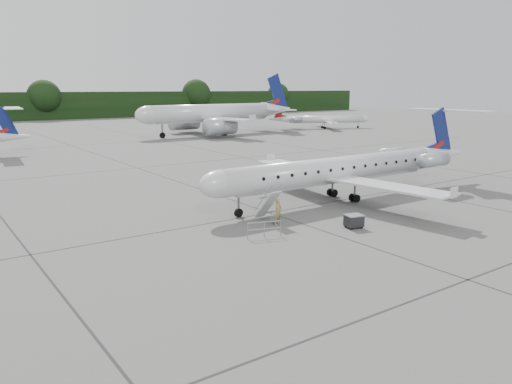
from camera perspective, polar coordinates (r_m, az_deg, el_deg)
ground at (r=37.75m, az=10.60°, el=-2.58°), size 320.00×320.00×0.00m
treeline at (r=157.72m, az=-25.75°, el=8.79°), size 260.00×4.00×8.00m
main_regional_jet at (r=41.66m, az=9.09°, el=3.94°), size 28.45×20.50×7.29m
airstair at (r=35.12m, az=1.34°, el=-1.54°), size 0.85×2.09×2.29m
passenger at (r=34.24m, az=2.52°, el=-2.26°), size 0.77×0.60×1.87m
safety_railing at (r=31.48m, az=0.95°, el=-4.34°), size 2.12×0.74×1.00m
baggage_cart at (r=34.25m, az=11.12°, el=-3.25°), size 1.29×1.13×0.96m
bg_narrowbody at (r=100.05m, az=-5.25°, el=9.96°), size 34.53×25.44×12.09m
bg_regional_right at (r=116.99m, az=8.13°, el=8.63°), size 27.10×24.42×5.83m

